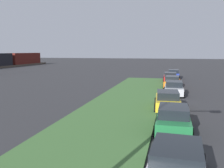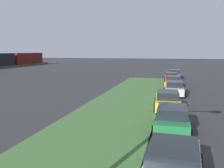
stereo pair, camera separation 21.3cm
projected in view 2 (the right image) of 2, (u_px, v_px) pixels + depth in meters
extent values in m
cube|color=#3D6633|center=(80.00, 148.00, 11.38)|extent=(60.00, 6.00, 0.12)
cube|color=silver|center=(173.00, 168.00, 8.34)|extent=(4.39, 2.03, 0.70)
cube|color=black|center=(173.00, 153.00, 8.07)|extent=(2.29, 1.72, 0.55)
cylinder|color=black|center=(152.00, 156.00, 9.92)|extent=(0.65, 0.26, 0.64)
cylinder|color=black|center=(199.00, 162.00, 9.38)|extent=(0.65, 0.26, 0.64)
cube|color=#1E6B38|center=(172.00, 121.00, 13.96)|extent=(4.30, 1.80, 0.70)
cube|color=black|center=(172.00, 111.00, 13.68)|extent=(2.20, 1.60, 0.55)
cylinder|color=black|center=(158.00, 118.00, 15.51)|extent=(0.64, 0.22, 0.64)
cylinder|color=black|center=(187.00, 120.00, 15.06)|extent=(0.64, 0.22, 0.64)
cylinder|color=black|center=(154.00, 131.00, 12.91)|extent=(0.64, 0.22, 0.64)
cylinder|color=black|center=(190.00, 134.00, 12.47)|extent=(0.64, 0.22, 0.64)
cube|color=gold|center=(167.00, 102.00, 19.08)|extent=(4.39, 2.03, 0.70)
cube|color=black|center=(168.00, 95.00, 18.80)|extent=(2.28, 1.71, 0.55)
cylinder|color=black|center=(156.00, 101.00, 20.60)|extent=(0.65, 0.25, 0.64)
cylinder|color=black|center=(178.00, 102.00, 20.25)|extent=(0.65, 0.25, 0.64)
cylinder|color=black|center=(155.00, 109.00, 17.97)|extent=(0.65, 0.25, 0.64)
cylinder|color=black|center=(181.00, 110.00, 17.63)|extent=(0.65, 0.25, 0.64)
cube|color=#B2B5BA|center=(174.00, 90.00, 25.29)|extent=(4.33, 1.87, 0.70)
cube|color=black|center=(175.00, 84.00, 25.01)|extent=(2.23, 1.64, 0.55)
cylinder|color=black|center=(166.00, 90.00, 26.83)|extent=(0.64, 0.23, 0.64)
cylinder|color=black|center=(183.00, 90.00, 26.42)|extent=(0.64, 0.23, 0.64)
cylinder|color=black|center=(165.00, 94.00, 24.23)|extent=(0.64, 0.23, 0.64)
cylinder|color=black|center=(184.00, 95.00, 23.82)|extent=(0.64, 0.23, 0.64)
cube|color=orange|center=(173.00, 83.00, 30.43)|extent=(4.40, 2.04, 0.70)
cube|color=black|center=(173.00, 78.00, 30.16)|extent=(2.29, 1.72, 0.55)
cylinder|color=black|center=(167.00, 83.00, 32.01)|extent=(0.65, 0.26, 0.64)
cylinder|color=black|center=(181.00, 84.00, 31.47)|extent=(0.65, 0.26, 0.64)
cylinder|color=black|center=(165.00, 86.00, 29.46)|extent=(0.65, 0.26, 0.64)
cylinder|color=black|center=(180.00, 87.00, 28.92)|extent=(0.65, 0.26, 0.64)
cube|color=red|center=(171.00, 78.00, 35.58)|extent=(4.36, 1.94, 0.70)
cube|color=black|center=(171.00, 74.00, 35.30)|extent=(2.25, 1.67, 0.55)
cylinder|color=black|center=(165.00, 79.00, 37.11)|extent=(0.65, 0.24, 0.64)
cylinder|color=black|center=(177.00, 79.00, 36.72)|extent=(0.65, 0.24, 0.64)
cylinder|color=black|center=(165.00, 81.00, 34.50)|extent=(0.65, 0.24, 0.64)
cylinder|color=black|center=(178.00, 81.00, 34.11)|extent=(0.65, 0.24, 0.64)
cube|color=#23389E|center=(175.00, 75.00, 40.86)|extent=(4.30, 1.80, 0.70)
cube|color=black|center=(175.00, 71.00, 40.58)|extent=(2.20, 1.60, 0.55)
cylinder|color=black|center=(169.00, 75.00, 42.41)|extent=(0.64, 0.22, 0.64)
cylinder|color=black|center=(180.00, 76.00, 41.97)|extent=(0.64, 0.22, 0.64)
cylinder|color=black|center=(169.00, 77.00, 39.82)|extent=(0.64, 0.22, 0.64)
cylinder|color=black|center=(181.00, 77.00, 39.38)|extent=(0.64, 0.22, 0.64)
cube|color=#511914|center=(27.00, 58.00, 78.30)|extent=(14.00, 3.00, 3.40)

